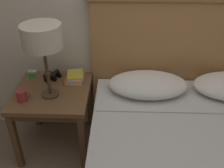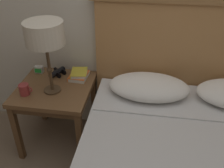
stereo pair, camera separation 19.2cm
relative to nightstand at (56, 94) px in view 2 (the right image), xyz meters
name	(u,v)px [view 2 (the right image)]	position (x,y,z in m)	size (l,w,h in m)	color
nightstand	(56,94)	(0.00, 0.00, 0.00)	(0.58, 0.58, 0.57)	brown
table_lamp	(45,35)	(0.01, -0.06, 0.53)	(0.27, 0.27, 0.55)	#4C3823
book_on_nightstand	(79,76)	(0.16, 0.16, 0.09)	(0.15, 0.18, 0.03)	silver
book_stacked_on_top	(79,73)	(0.16, 0.16, 0.12)	(0.15, 0.18, 0.03)	silver
binoculars_pair	(57,72)	(-0.04, 0.18, 0.10)	(0.16, 0.16, 0.05)	black
coffee_mug	(24,89)	(-0.18, -0.14, 0.12)	(0.10, 0.08, 0.08)	#993333
alarm_clock	(39,70)	(-0.20, 0.19, 0.11)	(0.07, 0.05, 0.06)	#B7B2A8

